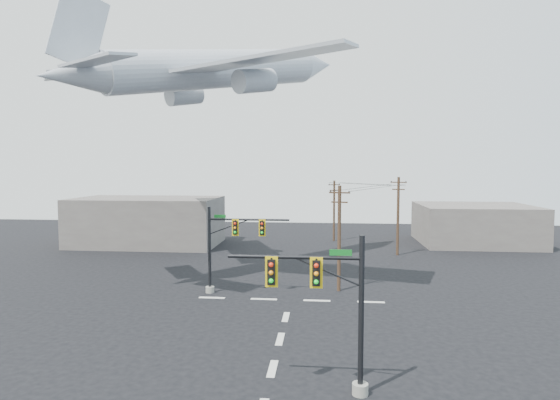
# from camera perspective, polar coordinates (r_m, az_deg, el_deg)

# --- Properties ---
(ground) EXTENTS (120.00, 120.00, 0.00)m
(ground) POSITION_cam_1_polar(r_m,az_deg,el_deg) (24.69, -0.92, -19.88)
(ground) COLOR black
(ground) RESTS_ON ground
(lane_markings) EXTENTS (14.00, 21.20, 0.01)m
(lane_markings) POSITION_cam_1_polar(r_m,az_deg,el_deg) (29.61, 0.27, -15.67)
(lane_markings) COLOR beige
(lane_markings) RESTS_ON ground
(signal_mast_near) EXTENTS (6.22, 0.78, 7.09)m
(signal_mast_near) POSITION_cam_1_polar(r_m,az_deg,el_deg) (21.07, 6.40, -13.22)
(signal_mast_near) COLOR gray
(signal_mast_near) RESTS_ON ground
(signal_mast_far) EXTENTS (6.67, 0.75, 6.86)m
(signal_mast_far) POSITION_cam_1_polar(r_m,az_deg,el_deg) (37.15, -6.54, -5.73)
(signal_mast_far) COLOR gray
(signal_mast_far) RESTS_ON ground
(utility_pole_a) EXTENTS (1.67, 0.53, 8.50)m
(utility_pole_a) POSITION_cam_1_polar(r_m,az_deg,el_deg) (37.80, 7.23, -4.40)
(utility_pole_a) COLOR #41281C
(utility_pole_a) RESTS_ON ground
(utility_pole_b) EXTENTS (1.77, 0.48, 8.82)m
(utility_pole_b) POSITION_cam_1_polar(r_m,az_deg,el_deg) (54.12, 14.19, -1.72)
(utility_pole_b) COLOR #41281C
(utility_pole_b) RESTS_ON ground
(utility_pole_c) EXTENTS (1.56, 0.78, 8.11)m
(utility_pole_c) POSITION_cam_1_polar(r_m,az_deg,el_deg) (62.89, 6.61, -1.15)
(utility_pole_c) COLOR #41281C
(utility_pole_c) RESTS_ON ground
(power_lines) EXTENTS (8.62, 25.25, 0.22)m
(power_lines) POSITION_cam_1_polar(r_m,az_deg,el_deg) (50.63, 10.82, 1.73)
(power_lines) COLOR black
(airliner) EXTENTS (25.57, 26.92, 8.45)m
(airliner) POSITION_cam_1_polar(r_m,az_deg,el_deg) (44.34, -7.57, 15.44)
(airliner) COLOR #B3B8BF
(building_left) EXTENTS (18.00, 10.00, 6.00)m
(building_left) POSITION_cam_1_polar(r_m,az_deg,el_deg) (62.06, -15.87, -2.51)
(building_left) COLOR #69635D
(building_left) RESTS_ON ground
(building_right) EXTENTS (14.00, 12.00, 5.00)m
(building_right) POSITION_cam_1_polar(r_m,az_deg,el_deg) (65.81, 22.67, -2.74)
(building_right) COLOR #69635D
(building_right) RESTS_ON ground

